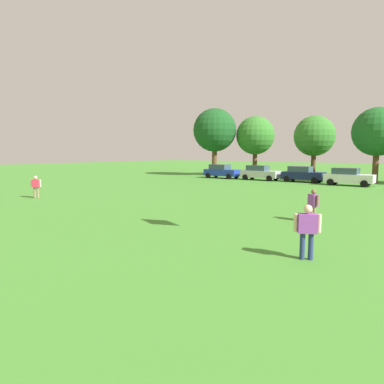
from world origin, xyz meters
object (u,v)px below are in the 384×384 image
Objects in this scene: tree_center_left at (314,136)px; tree_far_left at (215,130)px; adult_bystander at (307,227)px; parked_car_navy_2 at (303,174)px; bystander_near_trees at (36,185)px; parked_car_blue_0 at (222,171)px; parked_car_white_3 at (348,177)px; tree_left at (255,136)px; tree_center_right at (378,132)px; bystander_midfield at (313,203)px; parked_car_silver_1 at (260,173)px.

tree_far_left is at bearing -168.48° from tree_center_left.
parked_car_navy_2 is at bearing 82.03° from adult_bystander.
bystander_near_trees is 0.36× the size of parked_car_blue_0.
tree_far_left is 12.78m from tree_center_left.
parked_car_white_3 is (-4.32, 25.08, -0.11)m from adult_bystander.
tree_left is 1.06× the size of tree_center_left.
tree_center_right is at bearing 26.53° from bystander_near_trees.
bystander_midfield is (17.85, 3.11, -0.03)m from bystander_near_trees.
tree_center_right is at bearing 68.28° from adult_bystander.
bystander_near_trees is 23.35m from parked_car_blue_0.
tree_left reaches higher than parked_car_white_3.
parked_car_silver_1 is 1.00× the size of parked_car_navy_2.
bystander_midfield is at bearing -22.07° from bystander_near_trees.
tree_left reaches higher than parked_car_silver_1.
tree_far_left is (-17.99, 4.52, 5.21)m from parked_car_white_3.
adult_bystander is 5.95m from bystander_midfield.
adult_bystander is at bearing -52.99° from tree_far_left.
tree_center_right is (16.67, 27.19, 4.29)m from bystander_near_trees.
parked_car_blue_0 is 0.57× the size of tree_center_left.
parked_car_blue_0 is 9.81m from parked_car_navy_2.
tree_far_left is 1.14× the size of tree_left.
parked_car_white_3 is at bearing -5.85° from parked_car_silver_1.
parked_car_white_3 is 0.54× the size of tree_left.
tree_left is 7.90m from tree_center_left.
tree_center_left reaches higher than bystander_near_trees.
parked_car_navy_2 is 7.20m from tree_center_left.
tree_left is 1.03× the size of tree_center_right.
tree_center_right reaches higher than parked_car_navy_2.
parked_car_silver_1 is 1.00× the size of parked_car_white_3.
bystander_midfield is 23.76m from parked_car_silver_1.
parked_car_silver_1 is at bearing -22.82° from tree_far_left.
tree_center_left is at bearing -2.46° from tree_left.
tree_center_right reaches higher than tree_center_left.
parked_car_navy_2 is (-9.11, 26.34, -0.11)m from adult_bystander.
tree_left reaches higher than bystander_near_trees.
bystander_midfield is 26.62m from parked_car_blue_0.
tree_left is 15.17m from tree_center_right.
parked_car_navy_2 is at bearing 165.24° from parked_car_white_3.
adult_bystander is 19.63m from bystander_near_trees.
parked_car_blue_0 is (0.54, 23.34, -0.06)m from bystander_near_trees.
bystander_midfield is 0.35× the size of parked_car_navy_2.
bystander_midfield is at bearing -49.45° from parked_car_blue_0.
parked_car_silver_1 is (5.55, 23.45, -0.06)m from bystander_near_trees.
tree_center_right is (16.13, 3.85, 4.35)m from parked_car_blue_0.
parked_car_silver_1 reaches higher than bystander_near_trees.
parked_car_white_3 is 0.56× the size of tree_center_right.
tree_far_left is at bearing -147.90° from tree_left.
tree_center_left is at bearing 79.94° from adult_bystander.
tree_left is (4.60, 2.88, -0.73)m from tree_far_left.
tree_center_right is at bearing -10.17° from tree_left.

